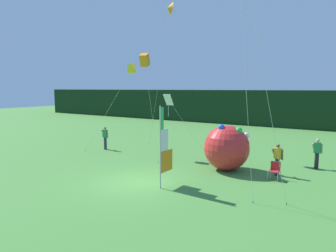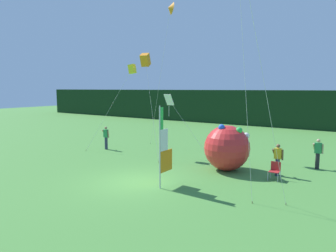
{
  "view_description": "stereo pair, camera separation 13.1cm",
  "coord_description": "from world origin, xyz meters",
  "px_view_note": "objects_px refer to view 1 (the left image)",
  "views": [
    {
      "loc": [
        9.28,
        -11.19,
        4.54
      ],
      "look_at": [
        0.58,
        2.02,
        2.58
      ],
      "focal_mm": 32.77,
      "sensor_mm": 36.0,
      "label": 1
    },
    {
      "loc": [
        9.39,
        -11.12,
        4.54
      ],
      "look_at": [
        0.58,
        2.02,
        2.58
      ],
      "focal_mm": 32.77,
      "sensor_mm": 36.0,
      "label": 2
    }
  ],
  "objects_px": {
    "person_mid_field": "(105,137)",
    "folding_chair": "(275,169)",
    "person_near_banner": "(277,159)",
    "banner_flag": "(164,148)",
    "person_far_left": "(317,153)",
    "kite_orange_box_4": "(145,60)",
    "inflatable_balloon": "(227,148)",
    "kite_white_diamond_0": "(170,102)",
    "kite_yellow_box_3": "(131,69)",
    "kite_orange_delta_1": "(169,9)"
  },
  "relations": [
    {
      "from": "person_mid_field",
      "to": "folding_chair",
      "type": "distance_m",
      "value": 12.55
    },
    {
      "from": "person_near_banner",
      "to": "person_mid_field",
      "type": "distance_m",
      "value": 12.45
    },
    {
      "from": "banner_flag",
      "to": "person_far_left",
      "type": "xyz_separation_m",
      "value": [
        5.43,
        7.39,
        -0.88
      ]
    },
    {
      "from": "banner_flag",
      "to": "person_near_banner",
      "type": "height_order",
      "value": "banner_flag"
    },
    {
      "from": "kite_orange_box_4",
      "to": "person_far_left",
      "type": "bearing_deg",
      "value": 11.2
    },
    {
      "from": "inflatable_balloon",
      "to": "person_far_left",
      "type": "bearing_deg",
      "value": 36.48
    },
    {
      "from": "kite_white_diamond_0",
      "to": "banner_flag",
      "type": "bearing_deg",
      "value": -59.25
    },
    {
      "from": "person_near_banner",
      "to": "banner_flag",
      "type": "bearing_deg",
      "value": -129.42
    },
    {
      "from": "folding_chair",
      "to": "kite_white_diamond_0",
      "type": "height_order",
      "value": "kite_white_diamond_0"
    },
    {
      "from": "kite_white_diamond_0",
      "to": "person_near_banner",
      "type": "bearing_deg",
      "value": -8.45
    },
    {
      "from": "person_near_banner",
      "to": "kite_white_diamond_0",
      "type": "distance_m",
      "value": 7.95
    },
    {
      "from": "person_mid_field",
      "to": "kite_yellow_box_3",
      "type": "bearing_deg",
      "value": 11.25
    },
    {
      "from": "banner_flag",
      "to": "kite_orange_box_4",
      "type": "height_order",
      "value": "kite_orange_box_4"
    },
    {
      "from": "folding_chair",
      "to": "kite_orange_delta_1",
      "type": "bearing_deg",
      "value": 156.88
    },
    {
      "from": "inflatable_balloon",
      "to": "kite_white_diamond_0",
      "type": "height_order",
      "value": "kite_white_diamond_0"
    },
    {
      "from": "inflatable_balloon",
      "to": "kite_orange_box_4",
      "type": "distance_m",
      "value": 8.29
    },
    {
      "from": "person_mid_field",
      "to": "inflatable_balloon",
      "type": "xyz_separation_m",
      "value": [
        9.81,
        -0.49,
        0.35
      ]
    },
    {
      "from": "person_near_banner",
      "to": "folding_chair",
      "type": "height_order",
      "value": "person_near_banner"
    },
    {
      "from": "kite_orange_delta_1",
      "to": "kite_yellow_box_3",
      "type": "xyz_separation_m",
      "value": [
        -1.55,
        -2.47,
        -4.37
      ]
    },
    {
      "from": "inflatable_balloon",
      "to": "folding_chair",
      "type": "xyz_separation_m",
      "value": [
        2.71,
        -0.33,
        -0.75
      ]
    },
    {
      "from": "inflatable_balloon",
      "to": "kite_orange_box_4",
      "type": "height_order",
      "value": "kite_orange_box_4"
    },
    {
      "from": "kite_orange_delta_1",
      "to": "inflatable_balloon",
      "type": "bearing_deg",
      "value": -29.45
    },
    {
      "from": "person_mid_field",
      "to": "kite_orange_delta_1",
      "type": "relative_size",
      "value": 0.16
    },
    {
      "from": "kite_yellow_box_3",
      "to": "banner_flag",
      "type": "bearing_deg",
      "value": -39.76
    },
    {
      "from": "person_near_banner",
      "to": "folding_chair",
      "type": "relative_size",
      "value": 1.88
    },
    {
      "from": "person_near_banner",
      "to": "person_far_left",
      "type": "height_order",
      "value": "person_far_left"
    },
    {
      "from": "person_near_banner",
      "to": "kite_yellow_box_3",
      "type": "relative_size",
      "value": 0.27
    },
    {
      "from": "kite_orange_box_4",
      "to": "kite_yellow_box_3",
      "type": "bearing_deg",
      "value": -177.71
    },
    {
      "from": "banner_flag",
      "to": "kite_orange_box_4",
      "type": "bearing_deg",
      "value": 134.21
    },
    {
      "from": "person_mid_field",
      "to": "kite_yellow_box_3",
      "type": "xyz_separation_m",
      "value": [
        2.23,
        0.44,
        4.93
      ]
    },
    {
      "from": "person_mid_field",
      "to": "folding_chair",
      "type": "bearing_deg",
      "value": -3.72
    },
    {
      "from": "person_mid_field",
      "to": "kite_orange_box_4",
      "type": "distance_m",
      "value": 6.48
    },
    {
      "from": "kite_white_diamond_0",
      "to": "kite_orange_box_4",
      "type": "bearing_deg",
      "value": -161.26
    },
    {
      "from": "kite_yellow_box_3",
      "to": "folding_chair",
      "type": "bearing_deg",
      "value": -6.97
    },
    {
      "from": "kite_orange_delta_1",
      "to": "kite_yellow_box_3",
      "type": "distance_m",
      "value": 5.25
    },
    {
      "from": "folding_chair",
      "to": "kite_orange_delta_1",
      "type": "xyz_separation_m",
      "value": [
        -8.74,
        3.73,
        9.69
      ]
    },
    {
      "from": "inflatable_balloon",
      "to": "kite_orange_box_4",
      "type": "xyz_separation_m",
      "value": [
        -6.42,
        0.98,
        5.15
      ]
    },
    {
      "from": "person_mid_field",
      "to": "kite_orange_box_4",
      "type": "relative_size",
      "value": 0.25
    },
    {
      "from": "kite_white_diamond_0",
      "to": "kite_orange_delta_1",
      "type": "xyz_separation_m",
      "value": [
        -1.27,
        1.86,
        6.62
      ]
    },
    {
      "from": "inflatable_balloon",
      "to": "kite_white_diamond_0",
      "type": "distance_m",
      "value": 5.52
    },
    {
      "from": "person_mid_field",
      "to": "inflatable_balloon",
      "type": "distance_m",
      "value": 9.83
    },
    {
      "from": "folding_chair",
      "to": "kite_yellow_box_3",
      "type": "distance_m",
      "value": 11.66
    },
    {
      "from": "person_mid_field",
      "to": "kite_orange_box_4",
      "type": "height_order",
      "value": "kite_orange_box_4"
    },
    {
      "from": "banner_flag",
      "to": "inflatable_balloon",
      "type": "relative_size",
      "value": 1.44
    },
    {
      "from": "person_mid_field",
      "to": "person_far_left",
      "type": "distance_m",
      "value": 14.21
    },
    {
      "from": "banner_flag",
      "to": "kite_orange_box_4",
      "type": "distance_m",
      "value": 8.7
    },
    {
      "from": "person_far_left",
      "to": "inflatable_balloon",
      "type": "height_order",
      "value": "inflatable_balloon"
    },
    {
      "from": "inflatable_balloon",
      "to": "banner_flag",
      "type": "bearing_deg",
      "value": -106.5
    },
    {
      "from": "person_far_left",
      "to": "kite_yellow_box_3",
      "type": "relative_size",
      "value": 0.28
    },
    {
      "from": "banner_flag",
      "to": "person_far_left",
      "type": "height_order",
      "value": "banner_flag"
    }
  ]
}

